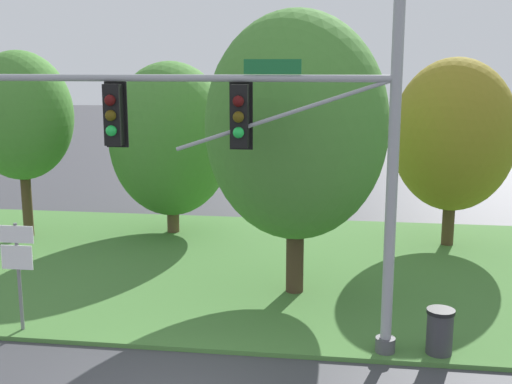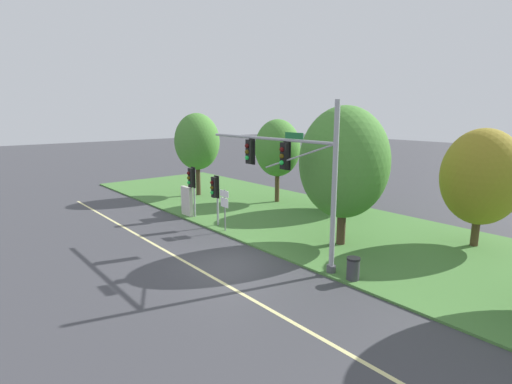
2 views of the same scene
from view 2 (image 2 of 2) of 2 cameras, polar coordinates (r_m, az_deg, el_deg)
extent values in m
plane|color=#3D3D42|center=(18.39, -4.37, -10.38)|extent=(160.00, 160.00, 0.00)
cube|color=beige|center=(17.78, -7.58, -11.23)|extent=(36.00, 0.16, 0.01)
cube|color=#477A38|center=(23.83, 12.08, -5.34)|extent=(48.00, 11.50, 0.10)
cylinder|color=#9EA0A5|center=(16.63, 11.11, 0.38)|extent=(0.22, 0.22, 7.20)
cylinder|color=#4C4C51|center=(17.61, 10.67, -10.70)|extent=(0.40, 0.40, 0.30)
cylinder|color=#9EA0A5|center=(19.32, 1.48, 7.66)|extent=(8.48, 0.14, 0.14)
cylinder|color=#9EA0A5|center=(17.85, 5.97, 5.03)|extent=(4.26, 0.08, 1.48)
cube|color=black|center=(18.45, 4.10, 5.18)|extent=(0.34, 0.28, 1.22)
cube|color=black|center=(18.56, 4.46, 5.21)|extent=(0.46, 0.04, 1.34)
sphere|color=#4C0C0C|center=(18.30, 3.71, 6.07)|extent=(0.22, 0.22, 0.22)
sphere|color=#51420C|center=(18.33, 3.69, 5.14)|extent=(0.22, 0.22, 0.22)
sphere|color=green|center=(18.36, 3.68, 4.21)|extent=(0.22, 0.22, 0.22)
cube|color=black|center=(20.36, -0.91, 5.79)|extent=(0.34, 0.28, 1.22)
cube|color=black|center=(20.46, -0.56, 5.82)|extent=(0.46, 0.04, 1.34)
sphere|color=#4C0C0C|center=(20.22, -1.31, 6.61)|extent=(0.22, 0.22, 0.22)
sphere|color=#51420C|center=(20.25, -1.31, 5.76)|extent=(0.22, 0.22, 0.22)
sphere|color=green|center=(20.28, -1.30, 4.92)|extent=(0.22, 0.22, 0.22)
cube|color=#196B33|center=(17.88, 5.46, 8.01)|extent=(1.10, 0.04, 0.28)
cylinder|color=#9EA0A5|center=(23.89, -5.50, -1.36)|extent=(0.12, 0.12, 2.91)
cube|color=black|center=(23.60, -5.94, 0.68)|extent=(0.34, 0.28, 1.22)
cube|color=black|center=(23.69, -5.62, 0.73)|extent=(0.46, 0.04, 1.34)
sphere|color=#4C0C0C|center=(23.45, -6.32, 1.35)|extent=(0.22, 0.22, 0.22)
sphere|color=#51420C|center=(23.50, -6.30, 0.63)|extent=(0.22, 0.22, 0.22)
sphere|color=green|center=(23.56, -6.29, -0.09)|extent=(0.22, 0.22, 0.22)
cylinder|color=#9EA0A5|center=(25.98, -8.80, -0.13)|extent=(0.12, 0.12, 3.15)
cube|color=black|center=(25.70, -9.25, 2.04)|extent=(0.34, 0.28, 1.22)
cube|color=black|center=(25.78, -8.94, 2.08)|extent=(0.46, 0.04, 1.34)
sphere|color=#4C0C0C|center=(25.56, -9.61, 2.66)|extent=(0.22, 0.22, 0.22)
sphere|color=#51420C|center=(25.61, -9.59, 1.99)|extent=(0.22, 0.22, 0.22)
sphere|color=green|center=(25.66, -9.57, 1.33)|extent=(0.22, 0.22, 0.22)
cylinder|color=slate|center=(22.80, -4.46, -2.61)|extent=(0.08, 0.08, 2.40)
cube|color=white|center=(22.57, -4.56, -0.25)|extent=(0.82, 0.03, 0.37)
cube|color=white|center=(22.68, -4.54, -1.52)|extent=(0.70, 0.03, 0.53)
cylinder|color=#423021|center=(32.83, -8.28, 2.49)|extent=(0.36, 0.36, 3.36)
ellipsoid|color=#478433|center=(32.53, -8.41, 7.14)|extent=(3.61, 3.61, 4.51)
cylinder|color=#4C3823|center=(30.09, 3.04, 1.56)|extent=(0.34, 0.34, 3.13)
ellipsoid|color=#478433|center=(29.76, 3.09, 6.30)|extent=(3.38, 3.38, 4.23)
cylinder|color=brown|center=(27.90, 11.45, -0.54)|extent=(0.42, 0.42, 2.09)
ellipsoid|color=#478433|center=(27.54, 11.63, 3.92)|extent=(4.17, 4.17, 5.21)
cylinder|color=#423021|center=(20.88, 12.14, -3.31)|extent=(0.45, 0.45, 3.01)
ellipsoid|color=#478433|center=(20.36, 12.46, 4.15)|extent=(4.48, 4.48, 5.59)
cylinder|color=#4C3823|center=(23.09, 28.96, -3.74)|extent=(0.38, 0.38, 2.50)
ellipsoid|color=olive|center=(22.65, 29.52, 1.90)|extent=(3.83, 3.83, 4.79)
cube|color=beige|center=(26.55, -9.84, -1.29)|extent=(1.10, 0.24, 1.90)
cube|color=#4C4C51|center=(27.10, -10.20, -3.00)|extent=(0.10, 0.20, 0.10)
cube|color=#4C4C51|center=(26.43, -9.34, -3.34)|extent=(0.10, 0.20, 0.10)
cylinder|color=#38383D|center=(16.97, 13.70, -10.71)|extent=(0.52, 0.52, 0.85)
cylinder|color=black|center=(16.80, 13.77, -9.24)|extent=(0.56, 0.56, 0.08)
camera|label=1|loc=(11.23, -37.84, 3.85)|focal=45.00mm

